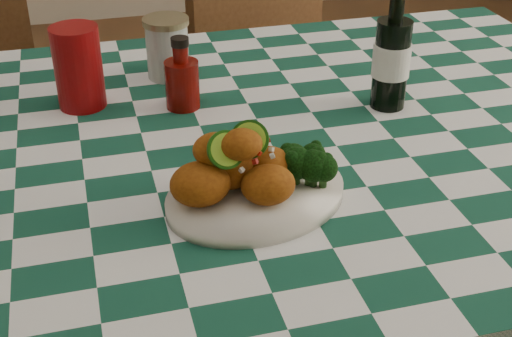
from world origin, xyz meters
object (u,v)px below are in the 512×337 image
object	(u,v)px
ketchup_bottle	(182,73)
beer_bottle	(393,46)
red_tumbler	(78,67)
dining_table	(214,319)
fried_chicken_pile	(240,162)
wooden_chair_right	(302,105)
plate	(256,196)
mason_jar	(167,48)

from	to	relation	value
ketchup_bottle	beer_bottle	world-z (taller)	beer_bottle
red_tumbler	ketchup_bottle	bearing A→B (deg)	-16.57
ketchup_bottle	dining_table	bearing A→B (deg)	-84.46
red_tumbler	fried_chicken_pile	bearing A→B (deg)	-62.67
dining_table	red_tumbler	distance (m)	0.54
dining_table	ketchup_bottle	bearing A→B (deg)	95.54
dining_table	red_tumbler	world-z (taller)	red_tumbler
wooden_chair_right	plate	bearing A→B (deg)	-134.55
fried_chicken_pile	red_tumbler	xyz separation A→B (m)	(-0.20, 0.39, 0.01)
fried_chicken_pile	wooden_chair_right	distance (m)	1.01
plate	beer_bottle	bearing A→B (deg)	37.83
mason_jar	wooden_chair_right	distance (m)	0.66
dining_table	plate	distance (m)	0.45
ketchup_bottle	beer_bottle	distance (m)	0.38
red_tumbler	mason_jar	distance (m)	0.20
red_tumbler	mason_jar	xyz separation A→B (m)	(0.17, 0.09, -0.02)
dining_table	wooden_chair_right	size ratio (longest dim) A/B	1.68
wooden_chair_right	dining_table	bearing A→B (deg)	-142.22
mason_jar	wooden_chair_right	bearing A→B (deg)	42.64
plate	wooden_chair_right	world-z (taller)	wooden_chair_right
dining_table	mason_jar	world-z (taller)	mason_jar
ketchup_bottle	red_tumbler	bearing A→B (deg)	163.43
red_tumbler	ketchup_bottle	xyz separation A→B (m)	(0.18, -0.05, -0.01)
fried_chicken_pile	dining_table	bearing A→B (deg)	93.00
mason_jar	beer_bottle	bearing A→B (deg)	-32.91
ketchup_bottle	mason_jar	world-z (taller)	ketchup_bottle
red_tumbler	ketchup_bottle	world-z (taller)	red_tumbler
dining_table	fried_chicken_pile	distance (m)	0.50
fried_chicken_pile	red_tumbler	bearing A→B (deg)	117.33
fried_chicken_pile	beer_bottle	xyz separation A→B (m)	(0.34, 0.24, 0.05)
red_tumbler	wooden_chair_right	world-z (taller)	wooden_chair_right
dining_table	beer_bottle	bearing A→B (deg)	9.00
dining_table	fried_chicken_pile	size ratio (longest dim) A/B	10.28
dining_table	ketchup_bottle	world-z (taller)	ketchup_bottle
red_tumbler	mason_jar	bearing A→B (deg)	27.80
ketchup_bottle	mason_jar	bearing A→B (deg)	91.40
mason_jar	dining_table	bearing A→B (deg)	-86.50
dining_table	beer_bottle	xyz separation A→B (m)	(0.35, 0.06, 0.51)
plate	mason_jar	distance (m)	0.49
fried_chicken_pile	mason_jar	world-z (taller)	same
beer_bottle	ketchup_bottle	bearing A→B (deg)	165.67
red_tumbler	beer_bottle	world-z (taller)	beer_bottle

